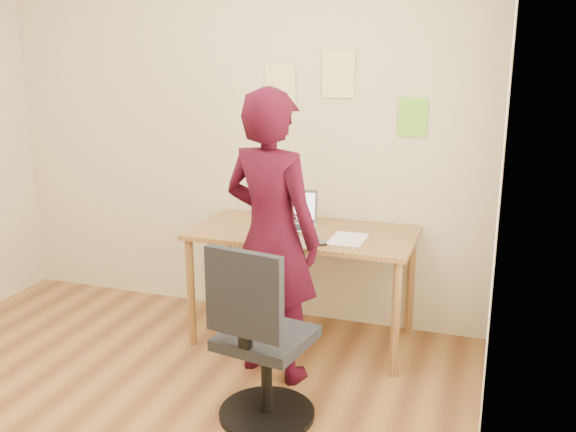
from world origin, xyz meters
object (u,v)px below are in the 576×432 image
(laptop, at_px, (293,219))
(office_chair, at_px, (260,349))
(person, at_px, (272,237))
(desk, at_px, (303,244))
(phone, at_px, (319,242))

(laptop, bearing_deg, office_chair, -90.92)
(office_chair, bearing_deg, person, 113.23)
(desk, distance_m, laptop, 0.18)
(laptop, height_order, person, person)
(desk, height_order, phone, phone)
(desk, height_order, laptop, laptop)
(office_chair, relative_size, person, 0.58)
(phone, distance_m, office_chair, 0.85)
(person, bearing_deg, laptop, -68.60)
(laptop, xyz_separation_m, phone, (0.26, -0.28, -0.04))
(laptop, bearing_deg, desk, -47.59)
(phone, bearing_deg, laptop, 101.71)
(phone, relative_size, office_chair, 0.16)
(laptop, bearing_deg, phone, -58.15)
(laptop, height_order, office_chair, office_chair)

